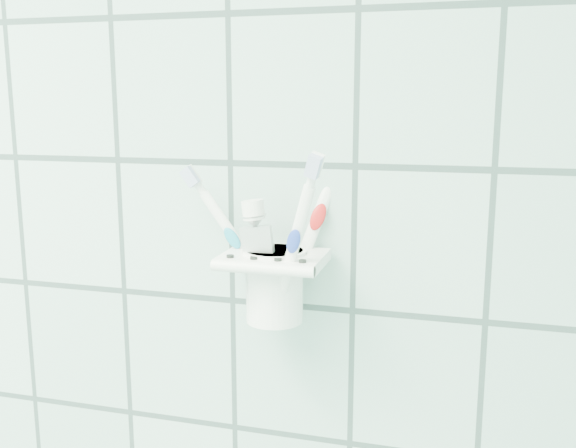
% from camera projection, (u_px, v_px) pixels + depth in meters
% --- Properties ---
extents(holder_bracket, '(0.11, 0.10, 0.03)m').
position_uv_depth(holder_bracket, '(274.00, 260.00, 0.70)').
color(holder_bracket, white).
rests_on(holder_bracket, wall_back).
extents(cup, '(0.07, 0.07, 0.08)m').
position_uv_depth(cup, '(275.00, 282.00, 0.71)').
color(cup, white).
rests_on(cup, holder_bracket).
extents(toothbrush_pink, '(0.10, 0.02, 0.18)m').
position_uv_depth(toothbrush_pink, '(282.00, 225.00, 0.71)').
color(toothbrush_pink, white).
rests_on(toothbrush_pink, cup).
extents(toothbrush_blue, '(0.07, 0.07, 0.22)m').
position_uv_depth(toothbrush_blue, '(282.00, 214.00, 0.70)').
color(toothbrush_blue, white).
rests_on(toothbrush_blue, cup).
extents(toothbrush_orange, '(0.06, 0.05, 0.20)m').
position_uv_depth(toothbrush_orange, '(274.00, 228.00, 0.68)').
color(toothbrush_orange, white).
rests_on(toothbrush_orange, cup).
extents(toothpaste_tube, '(0.05, 0.03, 0.13)m').
position_uv_depth(toothpaste_tube, '(266.00, 250.00, 0.69)').
color(toothpaste_tube, silver).
rests_on(toothpaste_tube, cup).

